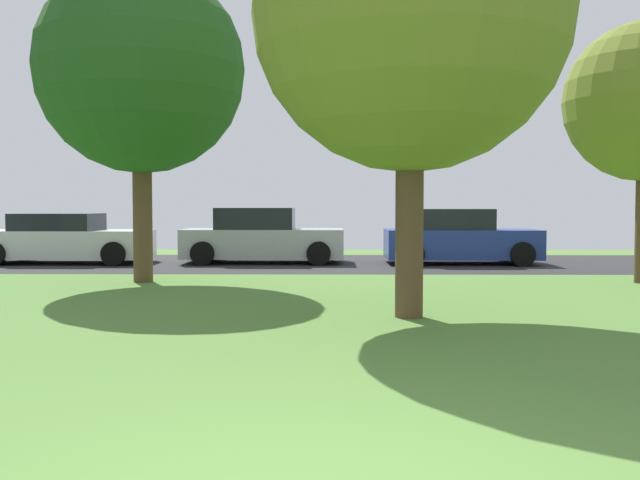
# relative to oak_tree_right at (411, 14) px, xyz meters

# --- Properties ---
(road_strip) EXTENTS (44.00, 6.40, 0.01)m
(road_strip) POSITION_rel_oak_tree_right_xyz_m (-1.25, 9.40, -4.25)
(road_strip) COLOR #28282B
(road_strip) RESTS_ON ground_plane
(oak_tree_right) EXTENTS (4.45, 4.45, 6.49)m
(oak_tree_right) POSITION_rel_oak_tree_right_xyz_m (0.00, 0.00, 0.00)
(oak_tree_right) COLOR brown
(oak_tree_right) RESTS_ON ground_plane
(birch_tree_lone) EXTENTS (4.26, 4.26, 6.51)m
(birch_tree_lone) POSITION_rel_oak_tree_right_xyz_m (-5.00, 4.59, 0.10)
(birch_tree_lone) COLOR brown
(birch_tree_lone) RESTS_ON ground_plane
(parked_car_white) EXTENTS (4.51, 2.06, 1.37)m
(parked_car_white) POSITION_rel_oak_tree_right_xyz_m (-8.39, 9.28, -3.62)
(parked_car_white) COLOR white
(parked_car_white) RESTS_ON ground_plane
(parked_car_silver) EXTENTS (4.38, 2.06, 1.52)m
(parked_car_silver) POSITION_rel_oak_tree_right_xyz_m (-3.00, 9.51, -3.56)
(parked_car_silver) COLOR #B7B7BC
(parked_car_silver) RESTS_ON ground_plane
(parked_car_blue) EXTENTS (4.08, 2.03, 1.49)m
(parked_car_blue) POSITION_rel_oak_tree_right_xyz_m (2.40, 9.27, -3.57)
(parked_car_blue) COLOR #233893
(parked_car_blue) RESTS_ON ground_plane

